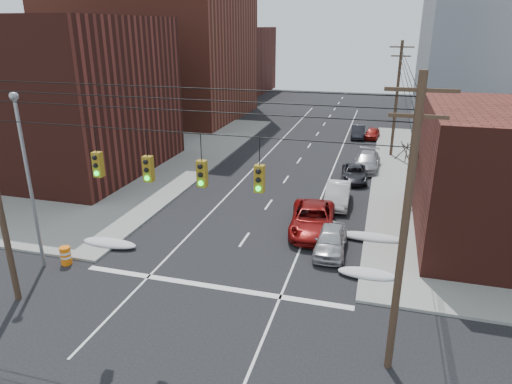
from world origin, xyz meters
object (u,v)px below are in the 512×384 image
Objects in this scene: parked_car_a at (331,240)px; parked_car_c at (354,174)px; lot_car_d at (133,142)px; parked_car_d at (367,162)px; lot_car_c at (72,174)px; parked_car_b at (338,194)px; construction_barrel at (66,255)px; red_pickup at (313,219)px; lot_car_a at (97,176)px; lot_car_b at (144,146)px; parked_car_f at (358,132)px; parked_car_e at (372,133)px.

parked_car_c is (0.33, 13.37, -0.11)m from parked_car_a.
parked_car_a reaches higher than lot_car_d.
parked_car_c is at bearing -101.14° from parked_car_d.
lot_car_c is at bearing 162.63° from parked_car_a.
parked_car_b reaches higher than parked_car_a.
construction_barrel is (-13.24, -12.90, -0.26)m from parked_car_b.
red_pickup reaches higher than construction_barrel.
red_pickup is 18.72m from lot_car_a.
parked_car_c is 1.18× the size of lot_car_a.
lot_car_b is 1.54× the size of lot_car_d.
parked_car_a is 1.13× the size of lot_car_a.
lot_car_b is at bearing -148.30° from parked_car_f.
red_pickup is 1.38× the size of parked_car_f.
parked_car_b is (1.02, 5.07, -0.04)m from red_pickup.
lot_car_b is at bearing 155.29° from parked_car_b.
lot_car_a is 13.35m from construction_barrel.
lot_car_b is at bearing 140.56° from parked_car_a.
lot_car_d is at bearing 30.85° from lot_car_a.
red_pickup reaches higher than parked_car_e.
lot_car_b is 2.86m from lot_car_d.
lot_car_c is (-21.26, -23.30, 0.22)m from parked_car_f.
lot_car_d is at bearing 111.77° from construction_barrel.
lot_car_a reaches higher than parked_car_e.
lot_car_b is at bearing 20.27° from lot_car_a.
lot_car_a reaches higher than parked_car_c.
lot_car_d is (-22.46, -11.72, 0.06)m from parked_car_f.
parked_car_e is 32.63m from lot_car_c.
parked_car_b reaches higher than lot_car_a.
parked_car_f is 0.81× the size of lot_car_c.
parked_car_d is at bearing -94.65° from lot_car_d.
lot_car_a reaches higher than lot_car_d.
construction_barrel is (9.22, -23.08, -0.24)m from lot_car_d.
parked_car_c is 21.09m from lot_car_b.
parked_car_f is at bearing 88.11° from parked_car_b.
lot_car_c is 14.03m from construction_barrel.
parked_car_f is at bearing 81.43° from red_pickup.
parked_car_b reaches higher than lot_car_d.
lot_car_b is at bearing -175.27° from parked_car_d.
parked_car_c is 0.82× the size of lot_car_b.
parked_car_c is at bearing -89.27° from parked_car_f.
parked_car_a reaches higher than parked_car_f.
parked_car_c is at bearing -56.15° from lot_car_a.
red_pickup reaches higher than lot_car_d.
lot_car_d reaches higher than construction_barrel.
parked_car_f is 25.34m from lot_car_d.
parked_car_e is at bearing -43.56° from lot_car_b.
parked_car_b is 24.66m from lot_car_d.
lot_car_b is (-19.14, 13.55, 0.09)m from red_pickup.
lot_car_b is (-20.16, -13.42, 0.21)m from parked_car_f.
lot_car_c is at bearing -178.15° from parked_car_b.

